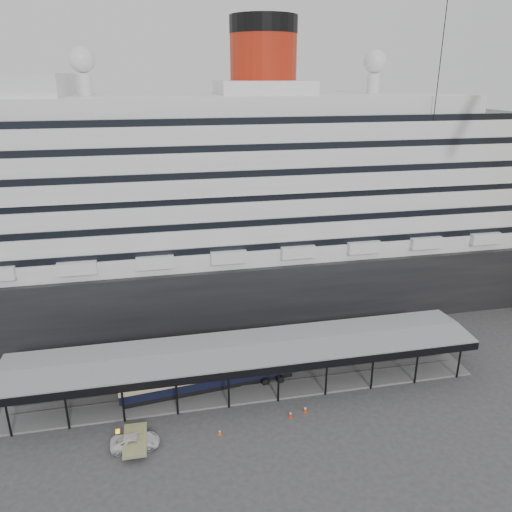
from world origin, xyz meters
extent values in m
plane|color=#353538|center=(0.00, 0.00, 0.00)|extent=(200.00, 200.00, 0.00)
cube|color=black|center=(0.00, 32.00, 5.00)|extent=(130.00, 30.00, 10.00)
cylinder|color=#A8200D|center=(8.00, 32.00, 37.40)|extent=(10.00, 10.00, 9.00)
cylinder|color=black|center=(8.00, 32.00, 42.65)|extent=(10.10, 10.10, 2.50)
sphere|color=silver|center=(-18.00, 32.00, 37.70)|extent=(3.60, 3.60, 3.60)
sphere|color=silver|center=(26.00, 32.00, 37.70)|extent=(3.60, 3.60, 3.60)
cube|color=slate|center=(0.00, 5.00, 0.12)|extent=(56.00, 8.00, 0.24)
cube|color=slate|center=(0.00, 4.28, 0.28)|extent=(54.00, 0.08, 0.10)
cube|color=slate|center=(0.00, 5.72, 0.28)|extent=(54.00, 0.08, 0.10)
cube|color=black|center=(0.00, 0.50, 4.45)|extent=(56.00, 0.18, 0.90)
cube|color=black|center=(0.00, 9.50, 4.45)|extent=(56.00, 0.18, 0.90)
cube|color=slate|center=(0.00, 5.00, 5.18)|extent=(56.00, 9.00, 0.24)
cylinder|color=black|center=(30.26, 20.24, 23.60)|extent=(0.12, 0.12, 47.21)
imported|color=silver|center=(-13.22, -3.50, 0.68)|extent=(4.91, 2.31, 1.36)
cube|color=black|center=(-4.54, 5.00, 0.58)|extent=(20.56, 4.65, 0.68)
cube|color=black|center=(-4.54, 5.00, 1.46)|extent=(21.57, 5.15, 1.07)
cube|color=beige|center=(-4.54, 5.00, 2.62)|extent=(21.58, 5.18, 1.26)
cube|color=black|center=(-4.54, 5.00, 3.45)|extent=(21.57, 5.15, 0.39)
cube|color=#F35B0D|center=(-4.57, -3.44, 0.01)|extent=(0.44, 0.44, 0.03)
cone|color=#F35B0D|center=(-4.57, -3.44, 0.34)|extent=(0.37, 0.37, 0.64)
cylinder|color=white|center=(-4.57, -3.44, 0.40)|extent=(0.20, 0.20, 0.12)
cube|color=red|center=(5.33, -1.73, 0.02)|extent=(0.48, 0.48, 0.03)
cone|color=red|center=(5.33, -1.73, 0.43)|extent=(0.40, 0.40, 0.81)
cylinder|color=white|center=(5.33, -1.73, 0.51)|extent=(0.26, 0.26, 0.16)
cube|color=red|center=(3.48, -2.21, 0.02)|extent=(0.53, 0.53, 0.03)
cone|color=red|center=(3.48, -2.21, 0.40)|extent=(0.45, 0.45, 0.77)
cylinder|color=white|center=(3.48, -2.21, 0.48)|extent=(0.24, 0.24, 0.15)
camera|label=1|loc=(-9.80, -46.23, 35.59)|focal=35.00mm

